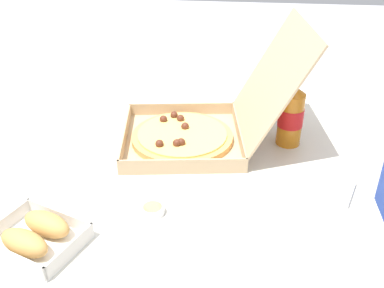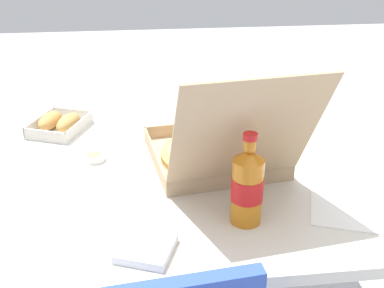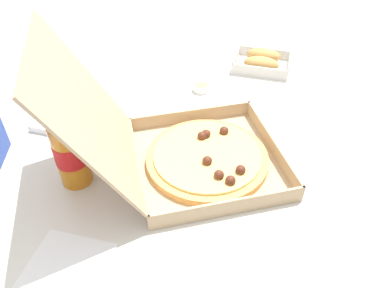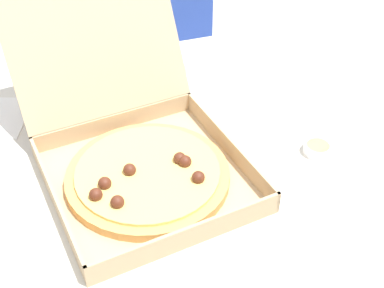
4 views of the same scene
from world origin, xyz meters
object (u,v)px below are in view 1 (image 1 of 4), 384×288
at_px(pizza_box_open, 198,127).
at_px(paper_menu, 282,104).
at_px(dipping_sauce_cup, 153,210).
at_px(bread_side_box, 36,235).
at_px(napkin_pile, 330,188).
at_px(cola_bottle, 291,115).

xyz_separation_m(pizza_box_open, paper_menu, (-0.29, 0.27, -0.05)).
bearing_deg(dipping_sauce_cup, paper_menu, 151.48).
xyz_separation_m(pizza_box_open, bread_side_box, (0.48, -0.30, -0.02)).
bearing_deg(napkin_pile, bread_side_box, -68.26).
height_order(pizza_box_open, cola_bottle, pizza_box_open).
bearing_deg(dipping_sauce_cup, bread_side_box, -60.68).
xyz_separation_m(pizza_box_open, napkin_pile, (0.21, 0.36, -0.04)).
distance_m(bread_side_box, dipping_sauce_cup, 0.26).
bearing_deg(cola_bottle, dipping_sauce_cup, -42.98).
relative_size(cola_bottle, paper_menu, 1.07).
xyz_separation_m(cola_bottle, napkin_pile, (0.23, 0.09, -0.08)).
bearing_deg(dipping_sauce_cup, pizza_box_open, 168.08).
bearing_deg(napkin_pile, cola_bottle, -159.22).
bearing_deg(bread_side_box, cola_bottle, 130.97).
relative_size(bread_side_box, napkin_pile, 2.11).
distance_m(pizza_box_open, napkin_pile, 0.42).
height_order(bread_side_box, paper_menu, bread_side_box).
distance_m(pizza_box_open, cola_bottle, 0.27).
bearing_deg(bread_side_box, pizza_box_open, 147.57).
xyz_separation_m(bread_side_box, napkin_pile, (-0.26, 0.66, -0.02)).
height_order(pizza_box_open, bread_side_box, pizza_box_open).
height_order(bread_side_box, dipping_sauce_cup, bread_side_box).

